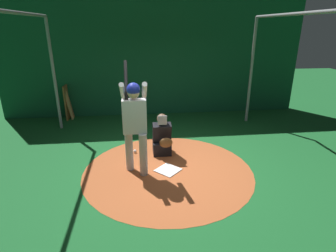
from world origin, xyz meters
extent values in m
plane|color=#195B28|center=(0.00, 0.00, 0.00)|extent=(25.37, 25.37, 0.00)
cylinder|color=#AD562D|center=(0.00, 0.00, 0.00)|extent=(3.36, 3.36, 0.01)
cube|color=white|center=(0.00, 0.00, 0.01)|extent=(0.59, 0.59, 0.01)
cylinder|color=#B3B3B7|center=(0.10, -0.48, 0.42)|extent=(0.15, 0.15, 0.84)
cylinder|color=#B3B3B7|center=(-0.14, -0.75, 0.42)|extent=(0.15, 0.15, 0.84)
cube|color=silver|center=(-0.02, -0.62, 1.16)|extent=(0.22, 0.44, 0.63)
cylinder|color=silver|center=(-0.12, -0.42, 1.62)|extent=(0.51, 0.09, 0.40)
cylinder|color=silver|center=(-0.12, -0.81, 1.62)|extent=(0.51, 0.09, 0.40)
sphere|color=tan|center=(-0.02, -0.62, 1.60)|extent=(0.22, 0.22, 0.22)
sphere|color=navy|center=(-0.02, -0.62, 1.66)|extent=(0.24, 0.24, 0.24)
cylinder|color=black|center=(-0.24, -0.75, 1.76)|extent=(0.54, 0.06, 0.73)
cube|color=black|center=(-0.80, -0.05, 0.15)|extent=(0.40, 0.40, 0.29)
cube|color=black|center=(-0.76, -0.05, 0.51)|extent=(0.31, 0.40, 0.48)
sphere|color=brown|center=(-0.74, -0.05, 0.84)|extent=(0.22, 0.22, 0.22)
cube|color=gray|center=(-0.64, -0.05, 0.84)|extent=(0.03, 0.20, 0.20)
ellipsoid|color=brown|center=(-0.48, 0.01, 0.39)|extent=(0.12, 0.28, 0.22)
cube|color=#145133|center=(-3.87, 0.00, 1.88)|extent=(0.20, 9.37, 3.76)
cylinder|color=gray|center=(-2.74, -2.72, 1.47)|extent=(0.08, 0.08, 2.95)
cylinder|color=gray|center=(-2.74, 2.72, 1.47)|extent=(0.08, 0.08, 2.95)
cylinder|color=gray|center=(0.00, 2.72, 2.95)|extent=(5.48, 0.07, 0.07)
cube|color=olive|center=(-3.62, -2.70, 0.53)|extent=(0.58, 0.04, 1.05)
cylinder|color=olive|center=(-3.81, -2.64, 0.42)|extent=(0.06, 0.14, 0.84)
cylinder|color=olive|center=(-3.69, -2.64, 0.41)|extent=(0.06, 0.19, 0.83)
cylinder|color=tan|center=(-3.57, -2.64, 0.46)|extent=(0.06, 0.19, 0.91)
cylinder|color=tan|center=(-3.45, -2.64, 0.44)|extent=(0.06, 0.21, 0.89)
sphere|color=white|center=(-0.88, -0.66, 0.04)|extent=(0.07, 0.07, 0.07)
camera|label=1|loc=(4.73, -0.55, 2.71)|focal=28.91mm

